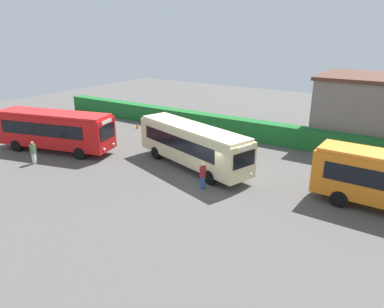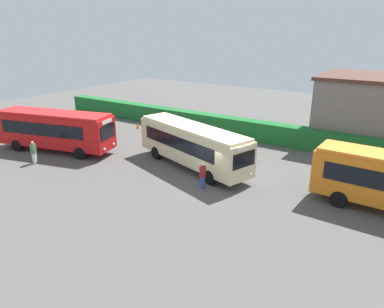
{
  "view_description": "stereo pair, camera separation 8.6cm",
  "coord_description": "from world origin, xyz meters",
  "px_view_note": "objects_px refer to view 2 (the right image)",
  "views": [
    {
      "loc": [
        10.97,
        -19.02,
        9.71
      ],
      "look_at": [
        -1.96,
        0.79,
        1.42
      ],
      "focal_mm": 33.23,
      "sensor_mm": 36.0,
      "label": 1
    },
    {
      "loc": [
        11.04,
        -18.97,
        9.71
      ],
      "look_at": [
        -1.96,
        0.79,
        1.42
      ],
      "focal_mm": 33.23,
      "sensor_mm": 36.0,
      "label": 2
    }
  ],
  "objects_px": {
    "person_center": "(83,129)",
    "traffic_cone": "(138,126)",
    "bus_cream": "(192,144)",
    "bus_red": "(55,129)",
    "person_far": "(203,175)",
    "person_left": "(67,130)",
    "person_right": "(34,152)"
  },
  "relations": [
    {
      "from": "person_center",
      "to": "traffic_cone",
      "type": "xyz_separation_m",
      "value": [
        1.45,
        5.87,
        -0.71
      ]
    },
    {
      "from": "bus_cream",
      "to": "person_center",
      "type": "distance_m",
      "value": 12.27
    },
    {
      "from": "bus_red",
      "to": "person_far",
      "type": "bearing_deg",
      "value": -13.27
    },
    {
      "from": "person_left",
      "to": "bus_cream",
      "type": "bearing_deg",
      "value": 36.79
    },
    {
      "from": "bus_red",
      "to": "person_right",
      "type": "xyz_separation_m",
      "value": [
        1.1,
        -2.86,
        -0.98
      ]
    },
    {
      "from": "bus_red",
      "to": "bus_cream",
      "type": "xyz_separation_m",
      "value": [
        11.62,
        3.13,
        -0.09
      ]
    },
    {
      "from": "traffic_cone",
      "to": "bus_red",
      "type": "bearing_deg",
      "value": -95.14
    },
    {
      "from": "person_left",
      "to": "traffic_cone",
      "type": "distance_m",
      "value": 7.28
    },
    {
      "from": "bus_red",
      "to": "person_center",
      "type": "height_order",
      "value": "bus_red"
    },
    {
      "from": "bus_cream",
      "to": "person_right",
      "type": "xyz_separation_m",
      "value": [
        -10.51,
        -6.0,
        -0.89
      ]
    },
    {
      "from": "person_center",
      "to": "person_right",
      "type": "bearing_deg",
      "value": 141.23
    },
    {
      "from": "person_left",
      "to": "person_right",
      "type": "xyz_separation_m",
      "value": [
        2.81,
        -5.31,
        -0.09
      ]
    },
    {
      "from": "person_right",
      "to": "traffic_cone",
      "type": "height_order",
      "value": "person_right"
    },
    {
      "from": "bus_red",
      "to": "person_left",
      "type": "relative_size",
      "value": 5.37
    },
    {
      "from": "person_left",
      "to": "person_far",
      "type": "distance_m",
      "value": 16.12
    },
    {
      "from": "person_left",
      "to": "bus_red",
      "type": "bearing_deg",
      "value": -21.19
    },
    {
      "from": "person_left",
      "to": "traffic_cone",
      "type": "relative_size",
      "value": 3.22
    },
    {
      "from": "person_far",
      "to": "traffic_cone",
      "type": "xyz_separation_m",
      "value": [
        -13.44,
        8.92,
        -0.64
      ]
    },
    {
      "from": "traffic_cone",
      "to": "bus_cream",
      "type": "bearing_deg",
      "value": -29.5
    },
    {
      "from": "bus_cream",
      "to": "traffic_cone",
      "type": "bearing_deg",
      "value": 168.19
    },
    {
      "from": "person_center",
      "to": "traffic_cone",
      "type": "height_order",
      "value": "person_center"
    },
    {
      "from": "person_center",
      "to": "person_far",
      "type": "distance_m",
      "value": 15.2
    },
    {
      "from": "bus_cream",
      "to": "person_center",
      "type": "relative_size",
      "value": 5.59
    },
    {
      "from": "bus_cream",
      "to": "person_right",
      "type": "bearing_deg",
      "value": -132.62
    },
    {
      "from": "person_left",
      "to": "person_far",
      "type": "xyz_separation_m",
      "value": [
        15.98,
        -2.14,
        -0.08
      ]
    },
    {
      "from": "person_right",
      "to": "bus_red",
      "type": "bearing_deg",
      "value": -88.42
    },
    {
      "from": "bus_red",
      "to": "person_far",
      "type": "xyz_separation_m",
      "value": [
        14.27,
        0.31,
        -0.97
      ]
    },
    {
      "from": "bus_cream",
      "to": "person_left",
      "type": "height_order",
      "value": "bus_cream"
    },
    {
      "from": "bus_cream",
      "to": "person_far",
      "type": "bearing_deg",
      "value": -29.1
    },
    {
      "from": "bus_red",
      "to": "traffic_cone",
      "type": "bearing_deg",
      "value": 70.33
    },
    {
      "from": "person_right",
      "to": "person_far",
      "type": "distance_m",
      "value": 13.54
    },
    {
      "from": "bus_red",
      "to": "person_center",
      "type": "bearing_deg",
      "value": 85.94
    }
  ]
}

